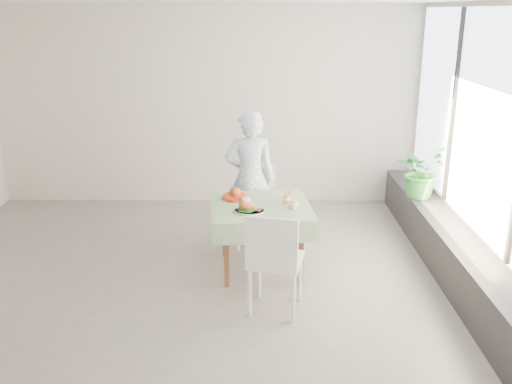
{
  "coord_description": "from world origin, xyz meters",
  "views": [
    {
      "loc": [
        0.75,
        -5.55,
        2.71
      ],
      "look_at": [
        0.71,
        0.2,
        0.87
      ],
      "focal_mm": 40.0,
      "sensor_mm": 36.0,
      "label": 1
    }
  ],
  "objects_px": {
    "main_dish": "(248,207)",
    "juice_cup_orange": "(287,198)",
    "cafe_table": "(261,230)",
    "chair_far": "(256,222)",
    "diner": "(250,179)",
    "potted_plant": "(421,171)",
    "chair_near": "(275,280)"
  },
  "relations": [
    {
      "from": "chair_far",
      "to": "juice_cup_orange",
      "type": "distance_m",
      "value": 0.85
    },
    {
      "from": "diner",
      "to": "main_dish",
      "type": "xyz_separation_m",
      "value": [
        -0.01,
        -0.95,
        -0.02
      ]
    },
    {
      "from": "chair_far",
      "to": "main_dish",
      "type": "height_order",
      "value": "chair_far"
    },
    {
      "from": "diner",
      "to": "potted_plant",
      "type": "height_order",
      "value": "diner"
    },
    {
      "from": "chair_far",
      "to": "main_dish",
      "type": "bearing_deg",
      "value": -95.13
    },
    {
      "from": "cafe_table",
      "to": "diner",
      "type": "distance_m",
      "value": 0.82
    },
    {
      "from": "cafe_table",
      "to": "chair_far",
      "type": "relative_size",
      "value": 1.2
    },
    {
      "from": "juice_cup_orange",
      "to": "main_dish",
      "type": "bearing_deg",
      "value": -144.85
    },
    {
      "from": "chair_near",
      "to": "potted_plant",
      "type": "distance_m",
      "value": 2.7
    },
    {
      "from": "juice_cup_orange",
      "to": "potted_plant",
      "type": "distance_m",
      "value": 1.94
    },
    {
      "from": "cafe_table",
      "to": "chair_far",
      "type": "distance_m",
      "value": 0.7
    },
    {
      "from": "chair_far",
      "to": "juice_cup_orange",
      "type": "relative_size",
      "value": 3.83
    },
    {
      "from": "cafe_table",
      "to": "chair_near",
      "type": "relative_size",
      "value": 1.13
    },
    {
      "from": "main_dish",
      "to": "juice_cup_orange",
      "type": "xyz_separation_m",
      "value": [
        0.41,
        0.29,
        0.0
      ]
    },
    {
      "from": "diner",
      "to": "main_dish",
      "type": "height_order",
      "value": "diner"
    },
    {
      "from": "cafe_table",
      "to": "potted_plant",
      "type": "xyz_separation_m",
      "value": [
        1.97,
        1.03,
        0.37
      ]
    },
    {
      "from": "juice_cup_orange",
      "to": "diner",
      "type": "bearing_deg",
      "value": 121.53
    },
    {
      "from": "diner",
      "to": "potted_plant",
      "type": "relative_size",
      "value": 2.45
    },
    {
      "from": "cafe_table",
      "to": "main_dish",
      "type": "distance_m",
      "value": 0.42
    },
    {
      "from": "chair_far",
      "to": "juice_cup_orange",
      "type": "xyz_separation_m",
      "value": [
        0.33,
        -0.6,
        0.51
      ]
    },
    {
      "from": "cafe_table",
      "to": "chair_near",
      "type": "xyz_separation_m",
      "value": [
        0.13,
        -0.89,
        -0.15
      ]
    },
    {
      "from": "chair_far",
      "to": "potted_plant",
      "type": "bearing_deg",
      "value": 9.85
    },
    {
      "from": "potted_plant",
      "to": "diner",
      "type": "bearing_deg",
      "value": -172.0
    },
    {
      "from": "juice_cup_orange",
      "to": "potted_plant",
      "type": "xyz_separation_m",
      "value": [
        1.69,
        0.95,
        0.03
      ]
    },
    {
      "from": "juice_cup_orange",
      "to": "potted_plant",
      "type": "bearing_deg",
      "value": 29.38
    },
    {
      "from": "chair_near",
      "to": "juice_cup_orange",
      "type": "xyz_separation_m",
      "value": [
        0.14,
        0.97,
        0.49
      ]
    },
    {
      "from": "diner",
      "to": "juice_cup_orange",
      "type": "xyz_separation_m",
      "value": [
        0.4,
        -0.66,
        -0.02
      ]
    },
    {
      "from": "diner",
      "to": "juice_cup_orange",
      "type": "height_order",
      "value": "diner"
    },
    {
      "from": "main_dish",
      "to": "juice_cup_orange",
      "type": "relative_size",
      "value": 1.28
    },
    {
      "from": "cafe_table",
      "to": "chair_far",
      "type": "bearing_deg",
      "value": 94.57
    },
    {
      "from": "cafe_table",
      "to": "chair_near",
      "type": "distance_m",
      "value": 0.91
    },
    {
      "from": "chair_far",
      "to": "main_dish",
      "type": "relative_size",
      "value": 2.99
    }
  ]
}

